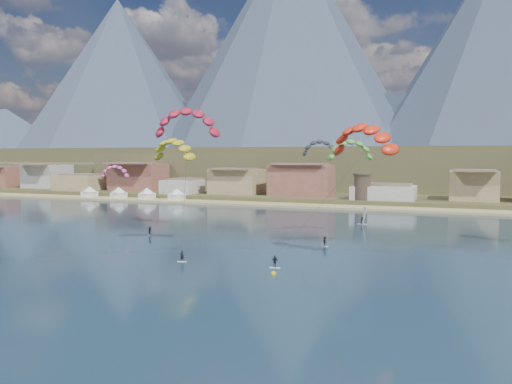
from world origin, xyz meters
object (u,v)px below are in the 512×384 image
at_px(kitesurfer_yellow, 174,146).
at_px(kitesurfer_orange, 364,135).
at_px(kitesurfer_green, 350,147).
at_px(buoy, 274,274).
at_px(watchtower, 362,186).
at_px(kitesurfer_red, 187,118).
at_px(windsurfer, 363,219).

xyz_separation_m(kitesurfer_yellow, kitesurfer_orange, (46.42, -22.43, 1.27)).
height_order(kitesurfer_yellow, kitesurfer_orange, kitesurfer_orange).
bearing_deg(kitesurfer_yellow, kitesurfer_orange, -25.78).
height_order(kitesurfer_green, buoy, kitesurfer_green).
relative_size(watchtower, buoy, 11.60).
height_order(kitesurfer_red, kitesurfer_yellow, kitesurfer_red).
bearing_deg(kitesurfer_yellow, kitesurfer_green, 1.28).
distance_m(watchtower, buoy, 100.93).
height_order(kitesurfer_green, windsurfer, kitesurfer_green).
bearing_deg(kitesurfer_yellow, windsurfer, 27.20).
bearing_deg(kitesurfer_yellow, watchtower, 63.47).
relative_size(kitesurfer_yellow, kitesurfer_orange, 0.92).
bearing_deg(kitesurfer_orange, buoy, -124.33).
bearing_deg(windsurfer, kitesurfer_yellow, -152.80).
height_order(windsurfer, buoy, windsurfer).
height_order(watchtower, kitesurfer_red, kitesurfer_red).
relative_size(watchtower, kitesurfer_orange, 0.35).
relative_size(kitesurfer_orange, kitesurfer_green, 1.12).
height_order(kitesurfer_orange, windsurfer, kitesurfer_orange).
height_order(kitesurfer_red, kitesurfer_orange, kitesurfer_red).
relative_size(kitesurfer_yellow, kitesurfer_green, 1.02).
xyz_separation_m(watchtower, buoy, (4.75, -100.62, -6.24)).
height_order(watchtower, windsurfer, watchtower).
bearing_deg(watchtower, kitesurfer_orange, -80.44).
distance_m(kitesurfer_red, kitesurfer_orange, 30.28).
distance_m(kitesurfer_red, kitesurfer_yellow, 29.23).
height_order(watchtower, kitesurfer_orange, kitesurfer_orange).
relative_size(kitesurfer_yellow, buoy, 30.38).
bearing_deg(watchtower, kitesurfer_yellow, -116.53).
height_order(kitesurfer_yellow, kitesurfer_green, kitesurfer_yellow).
xyz_separation_m(watchtower, kitesurfer_orange, (14.53, -86.29, 13.34)).
distance_m(kitesurfer_green, buoy, 41.80).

